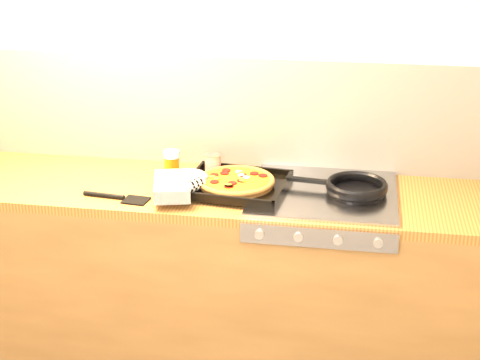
% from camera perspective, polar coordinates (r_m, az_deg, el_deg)
% --- Properties ---
extents(room_shell, '(3.20, 3.20, 3.20)m').
position_cam_1_polar(room_shell, '(3.31, -0.83, 5.28)').
color(room_shell, white).
rests_on(room_shell, ground).
extents(counter_run, '(3.20, 0.62, 0.90)m').
position_cam_1_polar(counter_run, '(3.32, -1.65, -7.79)').
color(counter_run, olive).
rests_on(counter_run, ground).
extents(stovetop, '(0.60, 0.56, 0.02)m').
position_cam_1_polar(stovetop, '(3.07, 6.51, -1.04)').
color(stovetop, '#9D9DA2').
rests_on(stovetop, counter_run).
extents(pizza_on_tray, '(0.57, 0.47, 0.07)m').
position_cam_1_polar(pizza_on_tray, '(3.06, -1.65, -0.21)').
color(pizza_on_tray, black).
rests_on(pizza_on_tray, stovetop).
extents(frying_pan, '(0.44, 0.28, 0.04)m').
position_cam_1_polar(frying_pan, '(3.06, 8.92, -0.58)').
color(frying_pan, black).
rests_on(frying_pan, stovetop).
extents(tomato_can, '(0.09, 0.09, 0.10)m').
position_cam_1_polar(tomato_can, '(3.23, -2.11, 1.14)').
color(tomato_can, maroon).
rests_on(tomato_can, counter_run).
extents(juice_glass, '(0.09, 0.09, 0.12)m').
position_cam_1_polar(juice_glass, '(3.25, -5.32, 1.33)').
color(juice_glass, '#C65C0B').
rests_on(juice_glass, counter_run).
extents(wooden_spoon, '(0.29, 0.14, 0.02)m').
position_cam_1_polar(wooden_spoon, '(3.26, 1.71, 0.54)').
color(wooden_spoon, tan).
rests_on(wooden_spoon, counter_run).
extents(black_spatula, '(0.29, 0.10, 0.02)m').
position_cam_1_polar(black_spatula, '(3.05, -9.52, -1.33)').
color(black_spatula, black).
rests_on(black_spatula, counter_run).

